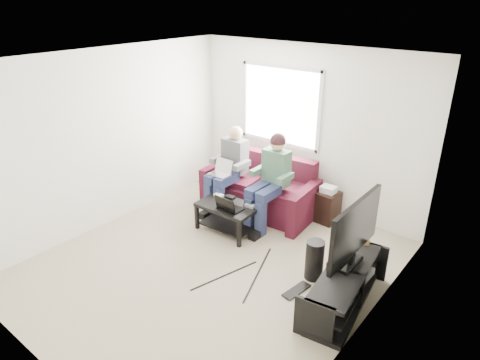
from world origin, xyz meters
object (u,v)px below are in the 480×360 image
object	(u,v)px
coffee_table	(228,212)
tv	(355,230)
tv_stand	(344,289)
sofa	(261,190)
subwoofer	(314,260)
end_table	(327,206)

from	to	relation	value
coffee_table	tv	xyz separation A→B (m)	(2.09, -0.33, 0.61)
tv_stand	sofa	bearing A→B (deg)	148.36
tv_stand	subwoofer	distance (m)	0.57
subwoofer	coffee_table	bearing A→B (deg)	172.69
sofa	coffee_table	bearing A→B (deg)	-86.71
tv	subwoofer	size ratio (longest dim) A/B	2.13
end_table	coffee_table	bearing A→B (deg)	-129.98
tv	end_table	distance (m)	1.98
sofa	tv	distance (m)	2.53
end_table	tv	bearing A→B (deg)	-54.28
sofa	tv_stand	bearing A→B (deg)	-31.64
sofa	coffee_table	size ratio (longest dim) A/B	2.17
tv_stand	end_table	xyz separation A→B (m)	(-1.09, 1.62, 0.05)
tv_stand	end_table	bearing A→B (deg)	124.06
coffee_table	subwoofer	xyz separation A→B (m)	(1.57, -0.20, -0.06)
coffee_table	tv	size ratio (longest dim) A/B	0.81
tv_stand	tv	xyz separation A→B (m)	(-0.00, 0.10, 0.72)
tv	subwoofer	distance (m)	0.86
sofa	tv_stand	world-z (taller)	sofa
sofa	end_table	distance (m)	1.09
coffee_table	tv_stand	world-z (taller)	tv_stand
tv	end_table	size ratio (longest dim) A/B	1.86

